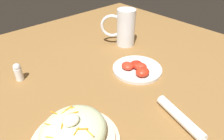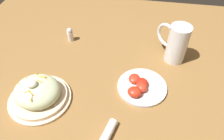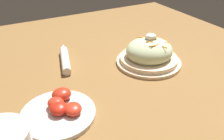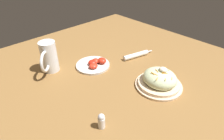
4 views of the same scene
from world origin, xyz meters
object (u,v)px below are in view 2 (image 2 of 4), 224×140
at_px(salad_plate, 38,94).
at_px(beer_mug, 176,45).
at_px(tomato_plate, 141,86).
at_px(salt_shaker, 70,34).

height_order(salad_plate, beer_mug, beer_mug).
bearing_deg(salad_plate, beer_mug, 32.51).
bearing_deg(tomato_plate, beer_mug, 57.04).
xyz_separation_m(beer_mug, salt_shaker, (-0.47, 0.05, -0.04)).
relative_size(salad_plate, tomato_plate, 1.19).
distance_m(tomato_plate, salt_shaker, 0.42).
xyz_separation_m(tomato_plate, salt_shaker, (-0.34, 0.24, 0.02)).
bearing_deg(salad_plate, tomato_plate, 17.49).
xyz_separation_m(salad_plate, salt_shaker, (0.00, 0.35, -0.00)).
distance_m(salad_plate, beer_mug, 0.56).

